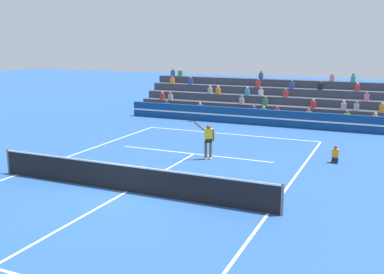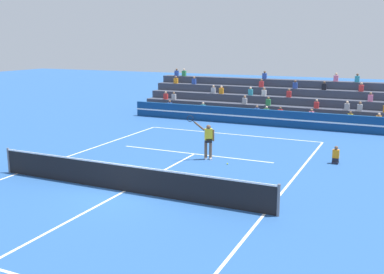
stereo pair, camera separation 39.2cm
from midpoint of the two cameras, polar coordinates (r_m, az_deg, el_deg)
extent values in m
plane|color=#285699|center=(17.45, -8.92, -6.87)|extent=(120.00, 120.00, 0.00)
cube|color=white|center=(27.84, 4.38, 0.38)|extent=(11.00, 0.10, 0.01)
cube|color=white|center=(20.84, -21.80, -4.46)|extent=(0.10, 23.80, 0.01)
cube|color=white|center=(15.33, 8.92, -9.56)|extent=(0.10, 23.80, 0.01)
cube|color=white|center=(22.88, -0.22, -2.15)|extent=(8.25, 0.10, 0.01)
cube|color=white|center=(17.45, -8.92, -6.86)|extent=(0.10, 12.85, 0.01)
cylinder|color=slate|center=(21.02, -22.78, -2.86)|extent=(0.10, 0.10, 1.10)
cylinder|color=slate|center=(15.04, 10.65, -7.84)|extent=(0.10, 0.10, 1.10)
cube|color=black|center=(17.30, -8.97, -5.30)|extent=(11.90, 0.02, 1.00)
cube|color=white|center=(17.15, -9.03, -3.61)|extent=(11.90, 0.04, 0.06)
cube|color=navy|center=(31.20, 6.68, 2.62)|extent=(18.00, 0.24, 1.10)
cube|color=white|center=(31.08, 6.61, 2.59)|extent=(18.00, 0.02, 0.10)
cube|color=#383D4C|center=(32.45, 7.34, 2.48)|extent=(18.51, 0.95, 0.55)
cube|color=#2D4CA5|center=(34.75, -3.57, 4.01)|extent=(0.32, 0.22, 0.44)
sphere|color=brown|center=(34.71, -3.58, 4.53)|extent=(0.18, 0.18, 0.18)
cube|color=orange|center=(30.93, 21.91, 2.16)|extent=(0.32, 0.22, 0.44)
sphere|color=beige|center=(30.88, 21.96, 2.74)|extent=(0.18, 0.18, 0.18)
cube|color=teal|center=(33.56, 0.70, 3.75)|extent=(0.32, 0.22, 0.44)
sphere|color=beige|center=(33.52, 0.70, 4.29)|extent=(0.18, 0.18, 0.18)
cube|color=#2D4CA5|center=(32.17, 7.54, 3.28)|extent=(0.32, 0.22, 0.44)
sphere|color=#9E7051|center=(32.12, 7.55, 3.84)|extent=(0.18, 0.18, 0.18)
cube|color=yellow|center=(31.03, 18.75, 2.42)|extent=(0.32, 0.22, 0.44)
sphere|color=brown|center=(30.98, 18.79, 3.00)|extent=(0.18, 0.18, 0.18)
cube|color=pink|center=(31.33, 14.23, 2.78)|extent=(0.32, 0.22, 0.44)
sphere|color=#9E7051|center=(31.29, 14.26, 3.36)|extent=(0.18, 0.18, 0.18)
cube|color=#338C4C|center=(31.98, 8.74, 3.19)|extent=(0.32, 0.22, 0.44)
sphere|color=beige|center=(31.94, 8.76, 3.76)|extent=(0.18, 0.18, 0.18)
cube|color=red|center=(31.75, 10.44, 3.07)|extent=(0.32, 0.22, 0.44)
sphere|color=brown|center=(31.70, 10.46, 3.64)|extent=(0.18, 0.18, 0.18)
cube|color=#383D4C|center=(33.31, 7.82, 3.19)|extent=(18.51, 0.95, 1.10)
cube|color=#B2B2B7|center=(33.35, 6.00, 4.58)|extent=(0.32, 0.22, 0.44)
sphere|color=#9E7051|center=(33.31, 6.01, 5.13)|extent=(0.18, 0.18, 0.18)
cube|color=#B2B2B7|center=(31.85, 19.82, 3.58)|extent=(0.32, 0.22, 0.44)
sphere|color=brown|center=(31.81, 19.86, 4.15)|extent=(0.18, 0.18, 0.18)
cube|color=red|center=(35.90, -4.10, 5.15)|extent=(0.32, 0.22, 0.44)
sphere|color=tan|center=(35.87, -4.10, 5.65)|extent=(0.18, 0.18, 0.18)
cube|color=red|center=(32.16, 14.81, 3.97)|extent=(0.32, 0.22, 0.44)
sphere|color=tan|center=(32.12, 14.84, 4.54)|extent=(0.18, 0.18, 0.18)
cube|color=#338C4C|center=(32.86, 8.94, 4.39)|extent=(0.32, 0.22, 0.44)
sphere|color=brown|center=(32.82, 8.96, 4.94)|extent=(0.18, 0.18, 0.18)
cube|color=#B2B2B7|center=(31.91, 18.37, 3.70)|extent=(0.32, 0.22, 0.44)
sphere|color=beige|center=(31.87, 18.41, 4.27)|extent=(0.18, 0.18, 0.18)
cube|color=orange|center=(31.78, 22.65, 3.35)|extent=(0.32, 0.22, 0.44)
sphere|color=tan|center=(31.74, 22.70, 3.92)|extent=(0.18, 0.18, 0.18)
cube|color=#B2B2B7|center=(35.57, -3.05, 5.09)|extent=(0.32, 0.22, 0.44)
sphere|color=brown|center=(35.53, -3.06, 5.61)|extent=(0.18, 0.18, 0.18)
cube|color=#383D4C|center=(34.18, 8.28, 3.86)|extent=(18.51, 0.95, 1.65)
cube|color=pink|center=(32.69, 20.98, 4.67)|extent=(0.32, 0.22, 0.44)
sphere|color=brown|center=(32.65, 21.02, 5.23)|extent=(0.18, 0.18, 0.18)
cube|color=teal|center=(34.15, 6.71, 5.67)|extent=(0.32, 0.22, 0.44)
sphere|color=beige|center=(34.11, 6.73, 6.20)|extent=(0.18, 0.18, 0.18)
cube|color=silver|center=(33.86, 8.40, 5.57)|extent=(0.32, 0.22, 0.44)
sphere|color=#9E7051|center=(33.82, 8.42, 6.11)|extent=(0.18, 0.18, 0.18)
cube|color=red|center=(33.41, 11.48, 5.37)|extent=(0.32, 0.22, 0.44)
sphere|color=brown|center=(33.38, 11.50, 5.92)|extent=(0.18, 0.18, 0.18)
cube|color=#B2B2B7|center=(35.15, 1.99, 5.92)|extent=(0.32, 0.22, 0.44)
sphere|color=tan|center=(35.12, 2.00, 6.44)|extent=(0.18, 0.18, 0.18)
cube|color=orange|center=(34.91, 3.01, 5.87)|extent=(0.32, 0.22, 0.44)
sphere|color=beige|center=(34.87, 3.02, 6.39)|extent=(0.18, 0.18, 0.18)
cube|color=#383D4C|center=(35.05, 8.71, 4.51)|extent=(18.51, 0.95, 2.20)
cube|color=orange|center=(37.49, -2.82, 7.14)|extent=(0.32, 0.22, 0.44)
sphere|color=#9E7051|center=(37.47, -2.83, 7.63)|extent=(0.18, 0.18, 0.18)
cube|color=red|center=(33.62, 19.94, 5.88)|extent=(0.32, 0.22, 0.44)
sphere|color=tan|center=(33.59, 19.98, 6.42)|extent=(0.18, 0.18, 0.18)
cube|color=#2D4CA5|center=(34.24, 12.23, 6.42)|extent=(0.32, 0.22, 0.44)
sphere|color=brown|center=(34.21, 12.25, 6.95)|extent=(0.18, 0.18, 0.18)
cube|color=black|center=(33.88, 15.69, 6.19)|extent=(0.32, 0.22, 0.44)
sphere|color=brown|center=(33.85, 15.72, 6.73)|extent=(0.18, 0.18, 0.18)
cube|color=#2D4CA5|center=(36.78, -0.49, 7.06)|extent=(0.32, 0.22, 0.44)
sphere|color=#9E7051|center=(36.76, -0.49, 7.56)|extent=(0.18, 0.18, 0.18)
cube|color=red|center=(34.85, 8.05, 6.67)|extent=(0.32, 0.22, 0.44)
sphere|color=brown|center=(34.82, 8.07, 7.19)|extent=(0.18, 0.18, 0.18)
cube|color=#383D4C|center=(35.92, 9.13, 5.12)|extent=(18.51, 0.95, 2.75)
cube|color=teal|center=(34.54, 19.48, 6.97)|extent=(0.32, 0.22, 0.44)
sphere|color=brown|center=(34.52, 19.52, 7.50)|extent=(0.18, 0.18, 0.18)
cube|color=#2D4CA5|center=(38.48, -2.73, 8.09)|extent=(0.32, 0.22, 0.44)
sphere|color=brown|center=(38.46, -2.74, 8.57)|extent=(0.18, 0.18, 0.18)
cube|color=pink|center=(34.68, 17.06, 7.15)|extent=(0.32, 0.22, 0.44)
sphere|color=tan|center=(34.66, 17.09, 7.68)|extent=(0.18, 0.18, 0.18)
cube|color=#338C4C|center=(38.17, -1.79, 8.07)|extent=(0.32, 0.22, 0.44)
sphere|color=beige|center=(38.15, -1.79, 8.55)|extent=(0.18, 0.18, 0.18)
cube|color=#2D4CA5|center=(35.72, 8.44, 7.67)|extent=(0.32, 0.22, 0.44)
sphere|color=brown|center=(35.70, 8.46, 8.18)|extent=(0.18, 0.18, 0.18)
cube|color=black|center=(22.19, 17.19, -3.00)|extent=(0.28, 0.36, 0.12)
cube|color=black|center=(22.16, 17.21, -2.70)|extent=(0.28, 0.24, 0.18)
cube|color=orange|center=(22.09, 17.26, -1.97)|extent=(0.30, 0.18, 0.40)
sphere|color=brown|center=(22.02, 17.30, -1.24)|extent=(0.17, 0.17, 0.17)
cylinder|color=brown|center=(21.75, 1.85, -1.70)|extent=(0.14, 0.14, 0.90)
cylinder|color=brown|center=(21.79, 1.24, -1.67)|extent=(0.14, 0.14, 0.90)
cube|color=black|center=(21.64, 1.59, -0.43)|extent=(0.38, 0.34, 0.20)
cube|color=yellow|center=(21.58, 1.59, 0.35)|extent=(0.41, 0.36, 0.56)
sphere|color=brown|center=(21.51, 1.60, 1.28)|extent=(0.22, 0.22, 0.22)
cube|color=white|center=(21.81, 1.86, -2.75)|extent=(0.24, 0.28, 0.09)
cube|color=white|center=(21.85, 1.26, -2.72)|extent=(0.24, 0.28, 0.09)
cylinder|color=brown|center=(21.63, 2.22, 0.21)|extent=(0.09, 0.09, 0.56)
cylinder|color=brown|center=(21.42, 0.42, 1.39)|extent=(0.48, 0.36, 0.46)
cylinder|color=black|center=(21.33, -0.39, 2.05)|extent=(0.18, 0.13, 0.17)
torus|color=black|center=(21.29, -0.75, 2.35)|extent=(0.38, 0.26, 0.43)
sphere|color=#C6DB33|center=(21.00, 4.02, -3.39)|extent=(0.07, 0.07, 0.07)
camera|label=1|loc=(0.20, -90.52, -0.11)|focal=42.00mm
camera|label=2|loc=(0.20, 89.48, 0.11)|focal=42.00mm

